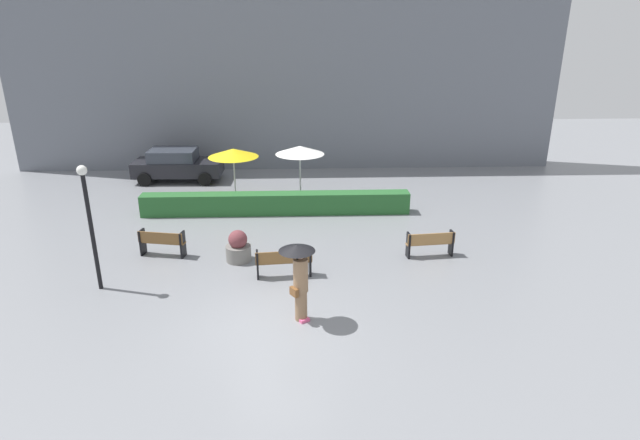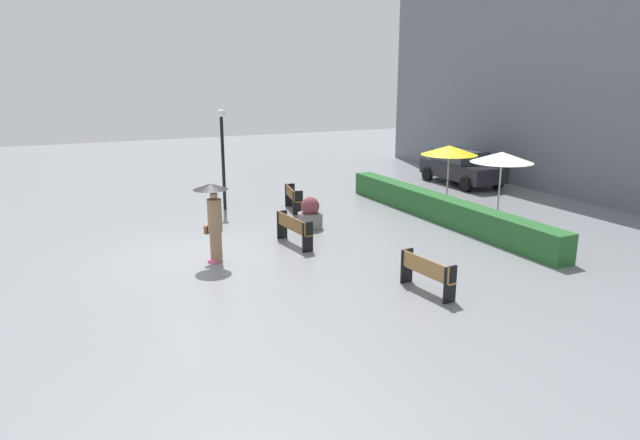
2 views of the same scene
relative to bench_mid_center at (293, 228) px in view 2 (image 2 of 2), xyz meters
The scene contains 12 objects.
ground_plane 2.74m from the bench_mid_center, 92.96° to the right, with size 60.00×60.00×0.00m, color gray.
bench_mid_center is the anchor object (origin of this frame).
bench_far_right 4.97m from the bench_mid_center, 15.38° to the left, with size 1.62×0.48×0.85m.
bench_far_left 4.41m from the bench_mid_center, 157.35° to the left, with size 1.56×0.65×0.88m.
pedestrian_with_umbrella 2.67m from the bench_mid_center, 79.25° to the right, with size 0.92×0.92×2.14m.
planter_pot 1.96m from the bench_mid_center, 140.63° to the left, with size 0.82×0.82×1.05m.
lamp_post 5.65m from the bench_mid_center, behind, with size 0.28×0.28×3.71m.
patio_umbrella_yellow 7.92m from the bench_mid_center, 107.19° to the left, with size 2.13×2.13×2.32m.
patio_umbrella_white 7.59m from the bench_mid_center, 85.91° to the left, with size 2.08×2.08×2.42m.
hedge_strip 5.74m from the bench_mid_center, 94.65° to the left, with size 10.79×0.70×0.86m, color #28602D.
building_facade 14.38m from the bench_mid_center, 90.60° to the left, with size 28.00×1.20×11.93m, color slate.
parked_car 11.99m from the bench_mid_center, 117.14° to the left, with size 4.23×2.04×1.57m.
Camera 2 is at (14.96, -3.52, 4.94)m, focal length 31.64 mm.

